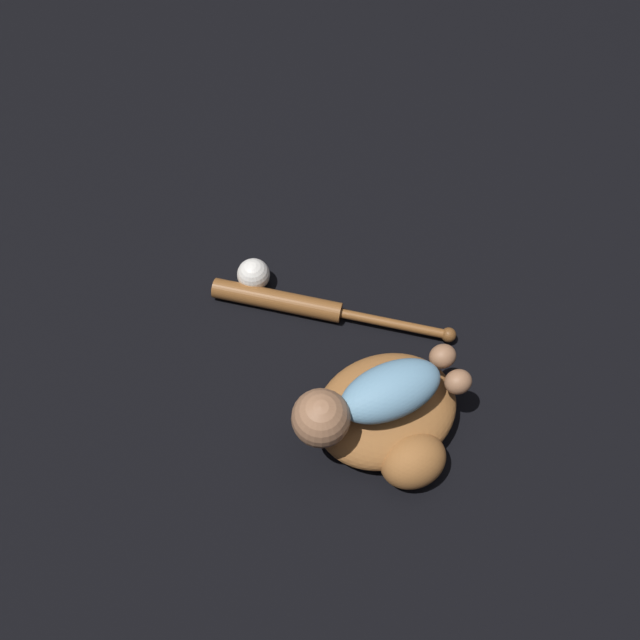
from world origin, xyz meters
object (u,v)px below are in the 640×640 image
baby_figure (370,399)px  baseball_bat (300,305)px  baseball (254,275)px  baseball_glove (390,418)px

baby_figure → baseball_bat: (-0.11, -0.30, -0.13)m
baby_figure → baseball_bat: baby_figure is taller
baseball_bat → baseball: bearing=-80.3°
baseball_glove → baby_figure: (0.03, -0.04, 0.10)m
baseball_glove → baseball: size_ratio=4.80×
baseball_glove → baseball: 0.47m
baseball → baby_figure: bearing=78.3°
baseball → baseball_glove: bearing=83.2°
baseball_glove → baby_figure: baby_figure is taller
baseball_bat → baseball: size_ratio=6.53×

